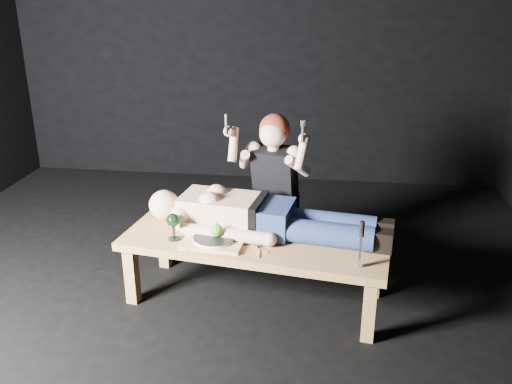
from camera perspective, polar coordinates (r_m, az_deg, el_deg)
ground at (r=3.75m, az=-5.05°, el=-11.20°), size 5.00×5.00×0.00m
back_wall at (r=5.66m, az=0.02°, el=16.07°), size 5.00×0.00×5.00m
table at (r=3.65m, az=-0.10°, el=-7.98°), size 1.78×0.88×0.45m
lying_man at (r=3.58m, az=1.20°, el=-2.21°), size 1.81×0.78×0.27m
kneeling_woman at (r=3.97m, az=2.30°, el=0.43°), size 0.79×0.84×1.20m
serving_tray at (r=3.49m, az=-4.43°, el=-5.14°), size 0.40×0.31×0.02m
plate at (r=3.48m, az=-4.44°, el=-4.83°), size 0.27×0.27×0.02m
apple at (r=3.46m, az=-4.08°, el=-4.02°), size 0.08×0.08×0.08m
goblet at (r=3.53m, az=-8.57°, el=-3.58°), size 0.10×0.10×0.18m
fork_flat at (r=3.49m, az=-6.83°, el=-5.42°), size 0.03×0.18×0.01m
knife_flat at (r=3.38m, az=0.27°, el=-6.16°), size 0.03×0.18×0.01m
spoon_flat at (r=3.42m, az=0.31°, el=-5.81°), size 0.14×0.14×0.01m
carving_knife at (r=3.20m, az=10.84°, el=-5.38°), size 0.04×0.05×0.29m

